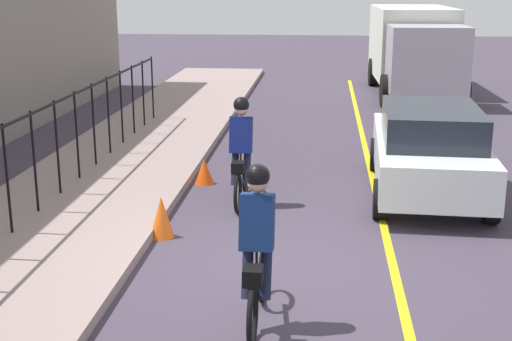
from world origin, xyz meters
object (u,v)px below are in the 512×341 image
(cyclist_follow, at_px, (257,247))
(box_truck_background, at_px, (414,47))
(cyclist_lead, at_px, (241,152))
(patrol_sedan, at_px, (429,149))
(traffic_cone_far, at_px, (162,217))
(traffic_cone_near, at_px, (204,171))

(cyclist_follow, relative_size, box_truck_background, 0.27)
(cyclist_lead, bearing_deg, cyclist_follow, -170.16)
(cyclist_follow, bearing_deg, patrol_sedan, -24.88)
(cyclist_follow, relative_size, patrol_sedan, 0.41)
(patrol_sedan, bearing_deg, cyclist_follow, 156.68)
(cyclist_follow, relative_size, traffic_cone_far, 2.95)
(cyclist_follow, height_order, traffic_cone_far, cyclist_follow)
(box_truck_background, xyz_separation_m, traffic_cone_far, (-14.04, 5.24, -1.24))
(cyclist_lead, xyz_separation_m, traffic_cone_near, (1.19, 0.83, -0.67))
(patrol_sedan, distance_m, box_truck_background, 11.55)
(cyclist_follow, distance_m, traffic_cone_near, 5.71)
(traffic_cone_near, relative_size, traffic_cone_far, 0.77)
(box_truck_background, relative_size, traffic_cone_near, 14.18)
(patrol_sedan, bearing_deg, traffic_cone_far, 124.16)
(cyclist_lead, relative_size, box_truck_background, 0.27)
(box_truck_background, distance_m, traffic_cone_near, 12.36)
(cyclist_lead, height_order, traffic_cone_far, cyclist_lead)
(cyclist_follow, height_order, traffic_cone_near, cyclist_follow)
(box_truck_background, distance_m, traffic_cone_far, 15.04)
(cyclist_lead, bearing_deg, box_truck_background, -17.93)
(cyclist_lead, xyz_separation_m, patrol_sedan, (0.90, -3.18, -0.09))
(cyclist_lead, height_order, cyclist_follow, same)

